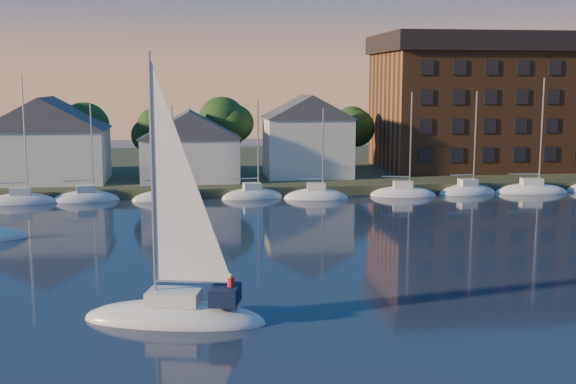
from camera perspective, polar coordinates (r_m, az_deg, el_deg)
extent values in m
cube|color=#373F24|center=(102.41, -4.33, 1.79)|extent=(160.00, 50.00, 2.00)
cube|color=brown|center=(79.67, -3.37, -0.19)|extent=(120.00, 3.00, 1.00)
cube|color=white|center=(86.44, -18.42, 2.75)|extent=(13.00, 9.00, 6.00)
cube|color=white|center=(83.96, -7.73, 2.61)|extent=(11.00, 8.00, 5.00)
cube|color=white|center=(86.95, 1.53, 3.56)|extent=(10.00, 8.00, 7.00)
cube|color=brown|center=(99.84, 15.96, 6.20)|extent=(30.00, 16.00, 15.00)
cube|color=black|center=(99.89, 16.17, 11.18)|extent=(31.00, 17.00, 2.40)
cylinder|color=#3A271A|center=(92.25, -20.25, 2.23)|extent=(0.50, 0.50, 3.50)
sphere|color=#163513|center=(91.89, -20.40, 4.98)|extent=(5.40, 5.40, 5.40)
cylinder|color=#3A271A|center=(90.83, -15.32, 2.36)|extent=(0.50, 0.50, 3.50)
sphere|color=#163513|center=(90.47, -15.43, 5.16)|extent=(5.40, 5.40, 5.40)
cylinder|color=#3A271A|center=(90.11, -10.27, 2.48)|extent=(0.50, 0.50, 3.50)
sphere|color=#163513|center=(89.74, -10.35, 5.31)|extent=(5.40, 5.40, 5.40)
cylinder|color=#3A271A|center=(90.09, -5.18, 2.59)|extent=(0.50, 0.50, 3.50)
sphere|color=#163513|center=(89.72, -5.22, 5.41)|extent=(5.40, 5.40, 5.40)
cylinder|color=#3A271A|center=(90.78, -0.12, 2.67)|extent=(0.50, 0.50, 3.50)
sphere|color=#163513|center=(90.41, -0.12, 5.47)|extent=(5.40, 5.40, 5.40)
cylinder|color=#3A271A|center=(92.16, 4.82, 2.73)|extent=(0.50, 0.50, 3.50)
sphere|color=#163513|center=(91.80, 4.86, 5.49)|extent=(5.40, 5.40, 5.40)
cylinder|color=#3A271A|center=(94.20, 9.59, 2.77)|extent=(0.50, 0.50, 3.50)
sphere|color=#163513|center=(93.85, 9.65, 5.47)|extent=(5.40, 5.40, 5.40)
cylinder|color=#3A271A|center=(96.86, 14.12, 2.79)|extent=(0.50, 0.50, 3.50)
sphere|color=#163513|center=(96.52, 14.22, 5.42)|extent=(5.40, 5.40, 5.40)
cylinder|color=#3A271A|center=(100.09, 18.38, 2.79)|extent=(0.50, 0.50, 3.50)
sphere|color=#163513|center=(99.76, 18.51, 5.33)|extent=(5.40, 5.40, 5.40)
ellipsoid|color=silver|center=(78.64, -20.92, -0.88)|extent=(7.50, 2.40, 2.20)
cube|color=silver|center=(78.44, -20.97, 0.06)|extent=(2.10, 1.32, 0.70)
cylinder|color=#A5A8AD|center=(77.75, -20.61, 3.46)|extent=(0.16, 0.16, 10.00)
cylinder|color=#A5A8AD|center=(78.52, -21.59, 0.66)|extent=(3.15, 0.12, 0.12)
ellipsoid|color=silver|center=(77.18, -15.13, -0.77)|extent=(7.50, 2.40, 2.20)
cube|color=silver|center=(76.98, -15.17, 0.18)|extent=(2.10, 1.32, 0.70)
cylinder|color=#A5A8AD|center=(76.35, -14.75, 3.65)|extent=(0.16, 0.16, 10.00)
cylinder|color=#A5A8AD|center=(76.98, -15.80, 0.79)|extent=(3.15, 0.12, 0.12)
ellipsoid|color=silver|center=(76.53, -9.18, -0.66)|extent=(7.50, 2.40, 2.20)
cube|color=silver|center=(76.33, -9.20, 0.30)|extent=(2.10, 1.32, 0.70)
cylinder|color=#A5A8AD|center=(75.78, -8.72, 3.80)|extent=(0.16, 0.16, 10.00)
cylinder|color=#A5A8AD|center=(76.24, -9.84, 0.92)|extent=(3.15, 0.12, 0.12)
ellipsoid|color=silver|center=(76.72, -3.20, -0.54)|extent=(7.50, 2.40, 2.20)
cube|color=silver|center=(76.52, -3.21, 0.42)|extent=(2.10, 1.32, 0.70)
cylinder|color=#A5A8AD|center=(76.05, -2.67, 3.90)|extent=(0.16, 0.16, 10.00)
cylinder|color=#A5A8AD|center=(76.34, -3.83, 1.04)|extent=(3.15, 0.12, 0.12)
ellipsoid|color=silver|center=(77.73, 2.69, -0.41)|extent=(7.50, 2.40, 2.20)
cube|color=silver|center=(77.53, 2.70, 0.54)|extent=(2.10, 1.32, 0.70)
cylinder|color=#A5A8AD|center=(77.15, 3.27, 3.97)|extent=(0.16, 0.16, 10.00)
cylinder|color=#A5A8AD|center=(77.27, 2.10, 1.15)|extent=(3.15, 0.12, 0.12)
ellipsoid|color=silver|center=(79.54, 8.37, -0.29)|extent=(7.50, 2.40, 2.20)
cube|color=silver|center=(79.35, 8.39, 0.64)|extent=(2.10, 1.32, 0.70)
cylinder|color=#A5A8AD|center=(79.04, 8.99, 3.99)|extent=(0.16, 0.16, 10.00)
cylinder|color=#A5A8AD|center=(79.01, 7.83, 1.24)|extent=(3.15, 0.12, 0.12)
ellipsoid|color=silver|center=(82.09, 13.75, -0.16)|extent=(7.50, 2.40, 2.20)
cube|color=silver|center=(81.91, 13.78, 0.73)|extent=(2.10, 1.32, 0.70)
cylinder|color=#A5A8AD|center=(81.69, 14.39, 3.97)|extent=(0.16, 0.16, 10.00)
cylinder|color=#A5A8AD|center=(81.50, 13.26, 1.32)|extent=(3.15, 0.12, 0.12)
ellipsoid|color=silver|center=(85.32, 18.76, -0.05)|extent=(7.50, 2.40, 2.20)
cube|color=silver|center=(85.14, 18.80, 0.81)|extent=(2.10, 1.32, 0.70)
cylinder|color=#A5A8AD|center=(85.00, 19.41, 3.93)|extent=(0.16, 0.16, 10.00)
cylinder|color=#A5A8AD|center=(84.67, 18.33, 1.38)|extent=(3.15, 0.12, 0.12)
ellipsoid|color=silver|center=(38.57, -8.96, -10.04)|extent=(10.12, 5.31, 2.20)
cube|color=silver|center=(38.18, -9.00, -8.19)|extent=(3.03, 2.30, 0.70)
cylinder|color=#A5A8AD|center=(37.14, -10.67, 0.91)|extent=(0.16, 0.16, 12.87)
cylinder|color=#A5A8AD|center=(37.68, -7.46, -7.04)|extent=(3.97, 1.08, 0.12)
cube|color=black|center=(37.52, -4.98, -8.10)|extent=(1.80, 2.14, 0.90)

